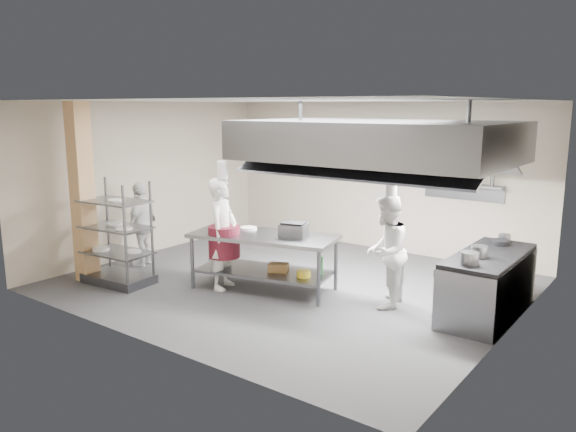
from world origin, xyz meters
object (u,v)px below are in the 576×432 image
Objects in this scene: chef_head at (223,234)px; cooking_range at (488,286)px; griddle at (293,230)px; chef_line at (386,251)px; island at (264,262)px; chef_plating at (142,224)px; pass_rack at (116,233)px; stockpot at (479,251)px.

cooking_range is at bearing -89.65° from chef_head.
chef_head reaches higher than griddle.
griddle is at bearing -92.53° from chef_line.
island is 1.17× the size of cooking_range.
chef_line is 1.07× the size of chef_plating.
island is 1.35× the size of pass_rack.
griddle is at bearing -163.63° from cooking_range.
griddle is 1.82× the size of stockpot.
island is 2.73m from chef_plating.
chef_plating is (-0.54, 0.96, -0.08)m from pass_rack.
pass_rack is at bearing 99.85° from chef_head.
pass_rack is 4.24× the size of griddle.
chef_head is 1.16m from griddle.
chef_head is 3.90m from stockpot.
chef_line is (4.09, 1.66, -0.03)m from pass_rack.
cooking_range is 1.11× the size of chef_head.
island is 1.49× the size of chef_plating.
cooking_range is 4.92× the size of griddle.
chef_plating is (-2.70, -0.23, 0.32)m from island.
griddle is at bearing 22.45° from pass_rack.
cooking_range is 1.49m from chef_line.
stockpot reaches higher than cooking_range.
pass_rack is 4.41m from chef_line.
pass_rack reaches higher than chef_line.
stockpot is at bearing 76.95° from chef_plating.
cooking_range is 0.63m from stockpot.
chef_line reaches higher than chef_plating.
island is at bearing -78.99° from chef_head.
stockpot is (3.76, 1.05, 0.08)m from chef_head.
chef_plating is (-5.95, -1.23, 0.36)m from cooking_range.
stockpot is (5.88, 0.96, 0.20)m from chef_plating.
cooking_range is 8.93× the size of stockpot.
island is at bearing -162.91° from cooking_range.
griddle is (0.46, 0.18, 0.55)m from island.
pass_rack is (-2.16, -1.20, 0.41)m from island.
pass_rack is at bearing -157.92° from cooking_range.
pass_rack is 1.03× the size of chef_line.
griddle reaches higher than island.
chef_plating is at bearing -170.75° from stockpot.
stockpot is at bearing -93.13° from chef_head.
chef_plating is 3.84× the size of griddle.
island is 1.39× the size of chef_line.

